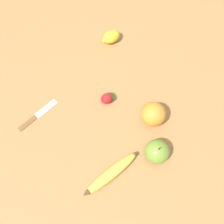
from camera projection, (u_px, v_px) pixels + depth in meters
name	position (u px, v px, depth m)	size (l,w,h in m)	color
ground_plane	(115.00, 115.00, 0.95)	(3.00, 3.00, 0.00)	#A87A47
banana	(110.00, 174.00, 0.86)	(0.22, 0.07, 0.04)	#DBCC4C
orange	(153.00, 114.00, 0.91)	(0.09, 0.09, 0.09)	orange
strawberry	(108.00, 98.00, 0.95)	(0.06, 0.05, 0.04)	red
apple	(157.00, 152.00, 0.87)	(0.08, 0.08, 0.09)	olive
lemon	(111.00, 37.00, 1.04)	(0.08, 0.07, 0.05)	yellow
paring_knife	(37.00, 116.00, 0.95)	(0.17, 0.03, 0.01)	silver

